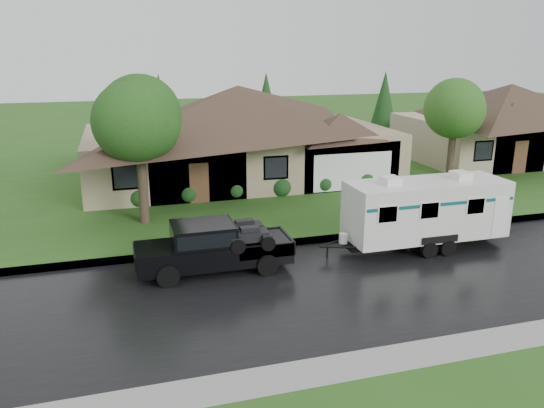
% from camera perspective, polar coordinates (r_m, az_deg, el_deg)
% --- Properties ---
extents(ground, '(140.00, 140.00, 0.00)m').
position_cam_1_polar(ground, '(19.87, -0.17, -6.99)').
color(ground, '#2A591B').
rests_on(ground, ground).
extents(road, '(140.00, 8.00, 0.01)m').
position_cam_1_polar(road, '(18.12, 1.61, -9.39)').
color(road, black).
rests_on(road, ground).
extents(curb, '(140.00, 0.50, 0.15)m').
position_cam_1_polar(curb, '(21.85, -1.80, -4.55)').
color(curb, gray).
rests_on(curb, ground).
extents(lawn, '(140.00, 26.00, 0.15)m').
position_cam_1_polar(lawn, '(33.82, -7.22, 2.94)').
color(lawn, '#2A591B').
rests_on(lawn, ground).
extents(house_main, '(19.44, 10.80, 6.90)m').
position_cam_1_polar(house_main, '(32.49, -3.07, 8.81)').
color(house_main, '#9A8A68').
rests_on(house_main, lawn).
extents(house_neighbor, '(15.12, 9.72, 6.45)m').
position_cam_1_polar(house_neighbor, '(42.20, 24.53, 8.77)').
color(house_neighbor, tan).
rests_on(house_neighbor, lawn).
extents(tree_left_green, '(3.97, 3.97, 6.57)m').
position_cam_1_polar(tree_left_green, '(24.22, -14.18, 8.39)').
color(tree_left_green, '#382B1E').
rests_on(tree_left_green, lawn).
extents(tree_right_green, '(3.70, 3.70, 6.12)m').
position_cam_1_polar(tree_right_green, '(33.21, 19.11, 9.51)').
color(tree_right_green, '#382B1E').
rests_on(tree_right_green, lawn).
extents(shrub_row, '(13.60, 1.00, 1.00)m').
position_cam_1_polar(shrub_row, '(28.66, -1.47, 1.79)').
color(shrub_row, '#143814').
rests_on(shrub_row, lawn).
extents(pickup_truck, '(5.58, 2.12, 1.86)m').
position_cam_1_polar(pickup_truck, '(19.44, -6.58, -4.47)').
color(pickup_truck, black).
rests_on(pickup_truck, ground).
extents(travel_trailer, '(6.89, 2.42, 3.09)m').
position_cam_1_polar(travel_trailer, '(22.31, 16.21, -0.52)').
color(travel_trailer, silver).
rests_on(travel_trailer, ground).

